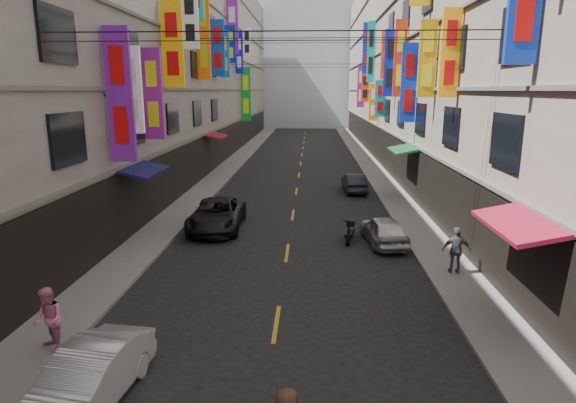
# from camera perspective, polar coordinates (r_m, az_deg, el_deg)

# --- Properties ---
(sidewalk_left) EXTENTS (2.00, 90.00, 0.12)m
(sidewalk_left) POSITION_cam_1_polar(r_m,az_deg,el_deg) (37.43, -7.94, 3.26)
(sidewalk_left) COLOR slate
(sidewalk_left) RESTS_ON ground
(sidewalk_right) EXTENTS (2.00, 90.00, 0.12)m
(sidewalk_right) POSITION_cam_1_polar(r_m,az_deg,el_deg) (37.13, 10.61, 3.09)
(sidewalk_right) COLOR slate
(sidewalk_right) RESTS_ON ground
(building_row_left) EXTENTS (10.14, 90.00, 19.00)m
(building_row_left) POSITION_cam_1_polar(r_m,az_deg,el_deg) (38.60, -17.58, 17.14)
(building_row_left) COLOR gray
(building_row_left) RESTS_ON ground
(building_row_right) EXTENTS (10.14, 90.00, 19.00)m
(building_row_right) POSITION_cam_1_polar(r_m,az_deg,el_deg) (38.03, 20.62, 17.00)
(building_row_right) COLOR #A19587
(building_row_right) RESTS_ON ground
(haze_block) EXTENTS (18.00, 8.00, 22.00)m
(haze_block) POSITION_cam_1_polar(r_m,az_deg,el_deg) (86.38, 2.24, 16.13)
(haze_block) COLOR silver
(haze_block) RESTS_ON ground
(shop_signage) EXTENTS (14.00, 55.00, 12.35)m
(shop_signage) POSITION_cam_1_polar(r_m,az_deg,el_deg) (29.54, 0.35, 18.46)
(shop_signage) COLOR #0D0E9F
(shop_signage) RESTS_ON ground
(street_awnings) EXTENTS (13.99, 35.20, 0.41)m
(street_awnings) POSITION_cam_1_polar(r_m,az_deg,el_deg) (20.63, -3.34, 3.71)
(street_awnings) COLOR #134919
(street_awnings) RESTS_ON ground
(overhead_cables) EXTENTS (14.00, 38.04, 1.24)m
(overhead_cables) POSITION_cam_1_polar(r_m,az_deg,el_deg) (24.39, 0.63, 18.83)
(overhead_cables) COLOR black
(overhead_cables) RESTS_ON ground
(lane_markings) EXTENTS (0.12, 80.20, 0.01)m
(lane_markings) POSITION_cam_1_polar(r_m,az_deg,el_deg) (33.86, 1.16, 2.26)
(lane_markings) COLOR gold
(lane_markings) RESTS_ON ground
(scooter_far_right) EXTENTS (0.63, 1.79, 1.14)m
(scooter_far_right) POSITION_cam_1_polar(r_m,az_deg,el_deg) (20.84, 7.37, -3.50)
(scooter_far_right) COLOR black
(scooter_far_right) RESTS_ON ground
(car_left_mid) EXTENTS (1.72, 3.84, 1.23)m
(car_left_mid) POSITION_cam_1_polar(r_m,az_deg,el_deg) (11.19, -22.66, -18.85)
(car_left_mid) COLOR silver
(car_left_mid) RESTS_ON ground
(car_left_far) EXTENTS (2.41, 5.01, 1.38)m
(car_left_far) POSITION_cam_1_polar(r_m,az_deg,el_deg) (22.64, -8.40, -1.55)
(car_left_far) COLOR black
(car_left_far) RESTS_ON ground
(car_right_mid) EXTENTS (1.88, 3.74, 1.22)m
(car_right_mid) POSITION_cam_1_polar(r_m,az_deg,el_deg) (20.62, 11.27, -3.34)
(car_right_mid) COLOR silver
(car_right_mid) RESTS_ON ground
(car_right_far) EXTENTS (1.49, 3.66, 1.18)m
(car_right_far) POSITION_cam_1_polar(r_m,az_deg,el_deg) (30.94, 7.85, 2.21)
(car_right_far) COLOR #27272F
(car_right_far) RESTS_ON ground
(pedestrian_lfar) EXTENTS (0.94, 0.93, 1.61)m
(pedestrian_lfar) POSITION_cam_1_polar(r_m,az_deg,el_deg) (13.31, -26.54, -12.43)
(pedestrian_lfar) COLOR pink
(pedestrian_lfar) RESTS_ON sidewalk_left
(pedestrian_rfar) EXTENTS (1.01, 0.63, 1.65)m
(pedestrian_rfar) POSITION_cam_1_polar(r_m,az_deg,el_deg) (17.70, 19.33, -5.47)
(pedestrian_rfar) COLOR #515254
(pedestrian_rfar) RESTS_ON sidewalk_right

